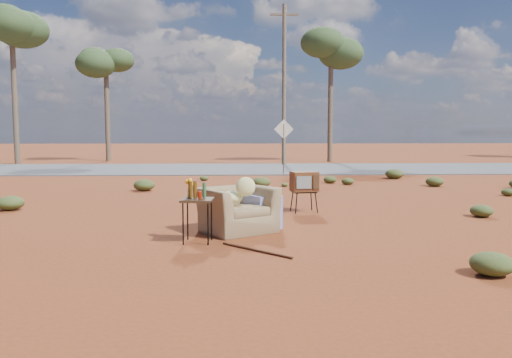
{
  "coord_description": "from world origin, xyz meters",
  "views": [
    {
      "loc": [
        -0.3,
        -7.78,
        1.66
      ],
      "look_at": [
        0.02,
        1.44,
        0.8
      ],
      "focal_mm": 35.0,
      "sensor_mm": 36.0,
      "label": 1
    }
  ],
  "objects": [
    {
      "name": "armchair",
      "position": [
        -0.26,
        0.56,
        0.47
      ],
      "size": [
        1.48,
        1.45,
        1.0
      ],
      "rotation": [
        0.0,
        0.0,
        0.57
      ],
      "color": "olive",
      "rests_on": "ground"
    },
    {
      "name": "eucalyptus_left",
      "position": [
        -12.0,
        19.0,
        6.92
      ],
      "size": [
        3.2,
        3.2,
        8.1
      ],
      "color": "brown",
      "rests_on": "ground"
    },
    {
      "name": "road_sign",
      "position": [
        1.5,
        12.0,
        1.5
      ],
      "size": [
        0.78,
        0.06,
        2.19
      ],
      "color": "brown",
      "rests_on": "ground"
    },
    {
      "name": "tv_unit",
      "position": [
        1.07,
        2.53,
        0.63
      ],
      "size": [
        0.59,
        0.51,
        0.85
      ],
      "rotation": [
        0.0,
        0.0,
        0.17
      ],
      "color": "black",
      "rests_on": "ground"
    },
    {
      "name": "utility_pole_center",
      "position": [
        2.0,
        17.5,
        4.15
      ],
      "size": [
        1.4,
        0.2,
        8.0
      ],
      "color": "brown",
      "rests_on": "ground"
    },
    {
      "name": "side_table",
      "position": [
        -0.95,
        -0.28,
        0.69
      ],
      "size": [
        0.5,
        0.5,
        0.94
      ],
      "rotation": [
        0.0,
        0.0,
        -0.08
      ],
      "color": "#3D2716",
      "rests_on": "ground"
    },
    {
      "name": "scrub_patch",
      "position": [
        -0.82,
        4.41,
        0.14
      ],
      "size": [
        17.49,
        8.07,
        0.33
      ],
      "color": "#445223",
      "rests_on": "ground"
    },
    {
      "name": "rusty_bar",
      "position": [
        -0.06,
        -0.93,
        0.02
      ],
      "size": [
        0.95,
        0.94,
        0.03
      ],
      "primitive_type": "cylinder",
      "rotation": [
        0.0,
        1.57,
        -0.78
      ],
      "color": "#462412",
      "rests_on": "ground"
    },
    {
      "name": "eucalyptus_center",
      "position": [
        5.0,
        21.0,
        6.43
      ],
      "size": [
        3.2,
        3.2,
        7.6
      ],
      "color": "brown",
      "rests_on": "ground"
    },
    {
      "name": "eucalyptus_near_left",
      "position": [
        -8.0,
        22.0,
        5.45
      ],
      "size": [
        3.2,
        3.2,
        6.6
      ],
      "color": "brown",
      "rests_on": "ground"
    },
    {
      "name": "ground",
      "position": [
        0.0,
        0.0,
        0.0
      ],
      "size": [
        140.0,
        140.0,
        0.0
      ],
      "primitive_type": "plane",
      "color": "maroon",
      "rests_on": "ground"
    },
    {
      "name": "highway",
      "position": [
        0.0,
        15.0,
        0.02
      ],
      "size": [
        140.0,
        7.0,
        0.04
      ],
      "primitive_type": "cube",
      "color": "#565659",
      "rests_on": "ground"
    }
  ]
}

